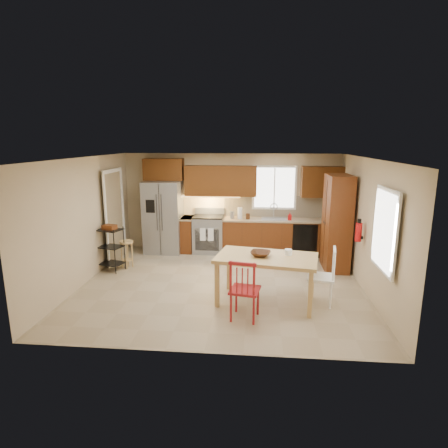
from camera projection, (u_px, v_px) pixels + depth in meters
name	position (u px, v px, depth m)	size (l,w,h in m)	color
floor	(222.00, 284.00, 7.51)	(5.50, 5.50, 0.00)	tan
ceiling	(221.00, 158.00, 6.96)	(5.50, 5.00, 0.02)	silver
wall_back	(231.00, 202.00, 9.66)	(5.50, 0.02, 2.50)	#CCB793
wall_front	(203.00, 266.00, 4.80)	(5.50, 0.02, 2.50)	#CCB793
wall_left	(85.00, 221.00, 7.48)	(0.02, 5.00, 2.50)	#CCB793
wall_right	(368.00, 226.00, 6.99)	(0.02, 5.00, 2.50)	#CCB793
refrigerator	(163.00, 217.00, 9.52)	(0.92, 0.75, 1.82)	gray
range_stove	(209.00, 235.00, 9.58)	(0.76, 0.63, 0.92)	gray
base_cabinet_narrow	(188.00, 234.00, 9.64)	(0.30, 0.60, 0.90)	#662B12
base_cabinet_run	(281.00, 236.00, 9.43)	(2.92, 0.60, 0.90)	#662B12
dishwasher	(305.00, 240.00, 9.10)	(0.60, 0.02, 0.78)	black
backsplash	(281.00, 206.00, 9.55)	(2.92, 0.03, 0.55)	beige
upper_over_fridge	(164.00, 169.00, 9.45)	(1.00, 0.35, 0.55)	#562A0E
upper_left_block	(221.00, 181.00, 9.39)	(1.80, 0.35, 0.75)	#562A0E
upper_right_block	(322.00, 182.00, 9.16)	(1.00, 0.35, 0.75)	#562A0E
window_back	(274.00, 188.00, 9.45)	(1.12, 0.04, 1.12)	white
sink	(274.00, 220.00, 9.36)	(0.62, 0.46, 0.16)	gray
undercab_glow	(209.00, 196.00, 9.47)	(1.60, 0.30, 0.01)	#FFBF66
soap_bottle	(290.00, 216.00, 9.19)	(0.09, 0.09, 0.19)	red
paper_towel	(240.00, 213.00, 9.34)	(0.12, 0.12, 0.28)	white
canister_steel	(232.00, 215.00, 9.37)	(0.11, 0.11, 0.18)	gray
canister_wood	(248.00, 216.00, 9.31)	(0.10, 0.10, 0.14)	#462712
pantry	(337.00, 223.00, 8.22)	(0.50, 0.95, 2.10)	#662B12
fire_extinguisher	(359.00, 232.00, 7.17)	(0.12, 0.12, 0.36)	red
window_right	(385.00, 230.00, 5.83)	(0.04, 1.02, 1.32)	white
doorway	(114.00, 217.00, 8.78)	(0.04, 0.95, 2.10)	#8C7A59
dining_table	(266.00, 280.00, 6.59)	(1.72, 0.97, 0.84)	tan
chair_red	(245.00, 289.00, 5.97)	(0.47, 0.47, 1.01)	#A3191D
chair_white	(321.00, 276.00, 6.53)	(0.47, 0.47, 1.01)	white
table_bowl	(260.00, 256.00, 6.50)	(0.35, 0.35, 0.09)	#462712
table_jar	(288.00, 253.00, 6.56)	(0.14, 0.14, 0.16)	white
bar_stool	(127.00, 254.00, 8.44)	(0.30, 0.30, 0.62)	tan
utility_cart	(111.00, 249.00, 8.20)	(0.49, 0.38, 0.98)	black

